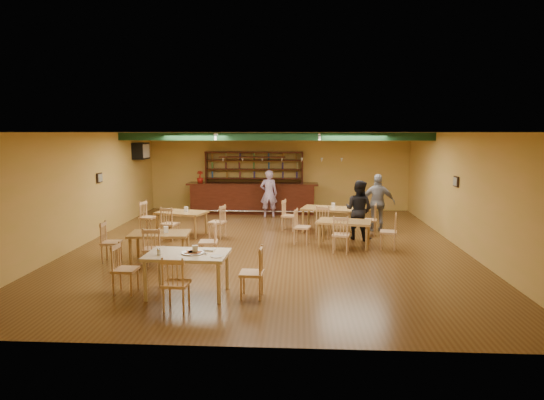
# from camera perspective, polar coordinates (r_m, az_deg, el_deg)

# --- Properties ---
(floor) EXTENTS (12.00, 12.00, 0.00)m
(floor) POSITION_cam_1_polar(r_m,az_deg,el_deg) (12.63, -0.36, -5.56)
(floor) COLOR #563718
(floor) RESTS_ON ground
(ceiling_beam) EXTENTS (10.00, 0.30, 0.25)m
(ceiling_beam) POSITION_cam_1_polar(r_m,az_deg,el_deg) (15.07, 0.30, 7.68)
(ceiling_beam) COLOR black
(ceiling_beam) RESTS_ON ceiling
(track_rail_left) EXTENTS (0.05, 2.50, 0.05)m
(track_rail_left) POSITION_cam_1_polar(r_m,az_deg,el_deg) (15.86, -6.16, 7.91)
(track_rail_left) COLOR silver
(track_rail_left) RESTS_ON ceiling
(track_rail_right) EXTENTS (0.05, 2.50, 0.05)m
(track_rail_right) POSITION_cam_1_polar(r_m,az_deg,el_deg) (15.66, 5.58, 7.92)
(track_rail_right) COLOR silver
(track_rail_right) RESTS_ON ceiling
(ac_unit) EXTENTS (0.34, 0.70, 0.48)m
(ac_unit) POSITION_cam_1_polar(r_m,az_deg,el_deg) (17.38, -15.56, 5.74)
(ac_unit) COLOR silver
(ac_unit) RESTS_ON wall_left
(picture_left) EXTENTS (0.04, 0.34, 0.28)m
(picture_left) POSITION_cam_1_polar(r_m,az_deg,el_deg) (14.50, -20.14, 2.53)
(picture_left) COLOR black
(picture_left) RESTS_ON wall_left
(picture_right) EXTENTS (0.04, 0.34, 0.28)m
(picture_right) POSITION_cam_1_polar(r_m,az_deg,el_deg) (13.49, 21.37, 2.09)
(picture_right) COLOR black
(picture_right) RESTS_ON wall_right
(bar_counter) EXTENTS (4.85, 0.85, 1.13)m
(bar_counter) POSITION_cam_1_polar(r_m,az_deg,el_deg) (17.65, -2.34, 0.24)
(bar_counter) COLOR #34120A
(bar_counter) RESTS_ON ground
(back_bar_hutch) EXTENTS (3.75, 0.40, 2.28)m
(back_bar_hutch) POSITION_cam_1_polar(r_m,az_deg,el_deg) (18.20, -2.16, 2.31)
(back_bar_hutch) COLOR #34120A
(back_bar_hutch) RESTS_ON ground
(poinsettia) EXTENTS (0.32, 0.32, 0.45)m
(poinsettia) POSITION_cam_1_polar(r_m,az_deg,el_deg) (17.86, -8.69, 2.79)
(poinsettia) COLOR #9B180E
(poinsettia) RESTS_ON bar_counter
(dining_table_a) EXTENTS (1.57, 1.18, 0.70)m
(dining_table_a) POSITION_cam_1_polar(r_m,az_deg,el_deg) (14.14, -10.82, -2.78)
(dining_table_a) COLOR olive
(dining_table_a) RESTS_ON ground
(dining_table_b) EXTENTS (1.71, 1.26, 0.76)m
(dining_table_b) POSITION_cam_1_polar(r_m,az_deg,el_deg) (14.28, 6.79, -2.44)
(dining_table_b) COLOR olive
(dining_table_b) RESTS_ON ground
(dining_table_c) EXTENTS (1.42, 0.92, 0.68)m
(dining_table_c) POSITION_cam_1_polar(r_m,az_deg,el_deg) (11.40, -13.38, -5.54)
(dining_table_c) COLOR olive
(dining_table_c) RESTS_ON ground
(dining_table_d) EXTENTS (1.52, 1.10, 0.69)m
(dining_table_d) POSITION_cam_1_polar(r_m,az_deg,el_deg) (12.66, 8.71, -4.02)
(dining_table_d) COLOR olive
(dining_table_d) RESTS_ON ground
(near_table) EXTENTS (1.52, 1.01, 0.80)m
(near_table) POSITION_cam_1_polar(r_m,az_deg,el_deg) (8.96, -10.15, -8.82)
(near_table) COLOR #D4B58E
(near_table) RESTS_ON ground
(pizza_tray) EXTENTS (0.51, 0.51, 0.01)m
(pizza_tray) POSITION_cam_1_polar(r_m,az_deg,el_deg) (8.83, -9.54, -6.33)
(pizza_tray) COLOR silver
(pizza_tray) RESTS_ON near_table
(parmesan_shaker) EXTENTS (0.08, 0.08, 0.11)m
(parmesan_shaker) POSITION_cam_1_polar(r_m,az_deg,el_deg) (8.81, -13.51, -6.15)
(parmesan_shaker) COLOR #EAE5C6
(parmesan_shaker) RESTS_ON near_table
(napkin_stack) EXTENTS (0.23, 0.19, 0.03)m
(napkin_stack) POSITION_cam_1_polar(r_m,az_deg,el_deg) (8.97, -7.58, -5.99)
(napkin_stack) COLOR white
(napkin_stack) RESTS_ON near_table
(pizza_server) EXTENTS (0.27, 0.30, 0.00)m
(pizza_server) POSITION_cam_1_polar(r_m,az_deg,el_deg) (8.84, -8.45, -6.21)
(pizza_server) COLOR silver
(pizza_server) RESTS_ON pizza_tray
(side_plate) EXTENTS (0.23, 0.23, 0.01)m
(side_plate) POSITION_cam_1_polar(r_m,az_deg,el_deg) (8.53, -6.70, -6.78)
(side_plate) COLOR white
(side_plate) RESTS_ON near_table
(patron_bar) EXTENTS (0.66, 0.47, 1.68)m
(patron_bar) POSITION_cam_1_polar(r_m,az_deg,el_deg) (16.75, -0.39, 0.77)
(patron_bar) COLOR #7A479A
(patron_bar) RESTS_ON ground
(patron_right_a) EXTENTS (1.03, 0.98, 1.67)m
(patron_right_a) POSITION_cam_1_polar(r_m,az_deg,el_deg) (13.49, 10.43, -1.18)
(patron_right_a) COLOR black
(patron_right_a) RESTS_ON ground
(patron_right_b) EXTENTS (1.07, 0.54, 1.75)m
(patron_right_b) POSITION_cam_1_polar(r_m,az_deg,el_deg) (14.67, 12.68, -0.34)
(patron_right_b) COLOR slate
(patron_right_b) RESTS_ON ground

